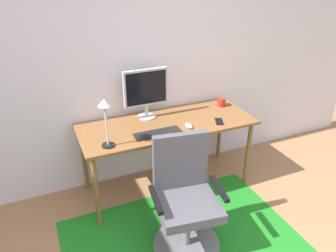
# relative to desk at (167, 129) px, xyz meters

# --- Properties ---
(wall_back) EXTENTS (6.00, 0.10, 2.60)m
(wall_back) POSITION_rel_desk_xyz_m (-0.27, 0.41, 0.62)
(wall_back) COLOR silver
(wall_back) RESTS_ON ground
(area_rug) EXTENTS (1.95, 1.26, 0.01)m
(area_rug) POSITION_rel_desk_xyz_m (-0.19, -0.74, -0.68)
(area_rug) COLOR #1D7A1F
(area_rug) RESTS_ON ground
(desk) EXTENTS (1.70, 0.68, 0.75)m
(desk) POSITION_rel_desk_xyz_m (0.00, 0.00, 0.00)
(desk) COLOR brown
(desk) RESTS_ON ground
(monitor) EXTENTS (0.44, 0.18, 0.50)m
(monitor) POSITION_rel_desk_xyz_m (-0.14, 0.20, 0.36)
(monitor) COLOR #B2B2B7
(monitor) RESTS_ON desk
(keyboard) EXTENTS (0.43, 0.13, 0.02)m
(keyboard) POSITION_rel_desk_xyz_m (-0.17, -0.18, 0.08)
(keyboard) COLOR black
(keyboard) RESTS_ON desk
(computer_mouse) EXTENTS (0.06, 0.10, 0.03)m
(computer_mouse) POSITION_rel_desk_xyz_m (0.15, -0.17, 0.08)
(computer_mouse) COLOR white
(computer_mouse) RESTS_ON desk
(coffee_cup) EXTENTS (0.09, 0.09, 0.09)m
(coffee_cup) POSITION_rel_desk_xyz_m (0.70, 0.15, 0.11)
(coffee_cup) COLOR #A4281B
(coffee_cup) RESTS_ON desk
(cell_phone) EXTENTS (0.12, 0.16, 0.01)m
(cell_phone) POSITION_rel_desk_xyz_m (0.47, -0.18, 0.07)
(cell_phone) COLOR black
(cell_phone) RESTS_ON desk
(desk_lamp) EXTENTS (0.11, 0.11, 0.43)m
(desk_lamp) POSITION_rel_desk_xyz_m (-0.64, -0.21, 0.38)
(desk_lamp) COLOR black
(desk_lamp) RESTS_ON desk
(office_chair) EXTENTS (0.59, 0.55, 0.97)m
(office_chair) POSITION_rel_desk_xyz_m (-0.18, -0.79, -0.30)
(office_chair) COLOR slate
(office_chair) RESTS_ON ground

